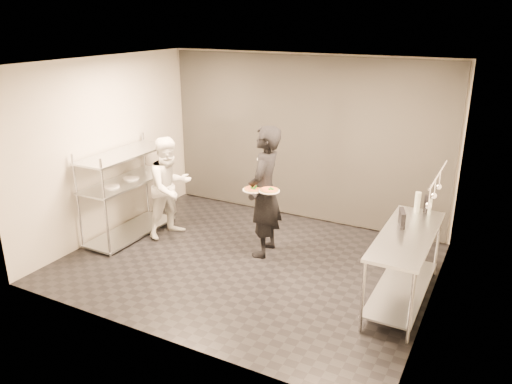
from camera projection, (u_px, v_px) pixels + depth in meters
The scene contains 13 objects.
room_shell at pixel (283, 150), 7.69m from camera, with size 5.00×4.00×2.80m.
pass_rack at pixel (127, 189), 7.86m from camera, with size 0.60×1.60×1.50m.
prep_counter at pixel (405, 256), 6.02m from camera, with size 0.60×1.80×0.92m.
utensil_rail at pixel (436, 187), 5.60m from camera, with size 0.07×1.20×0.31m.
waiter at pixel (265, 192), 7.16m from camera, with size 0.71×0.46×1.93m, color black.
chef at pixel (170, 187), 7.85m from camera, with size 0.78×0.61×1.61m, color white.
pizza_plate_near at pixel (253, 189), 7.02m from camera, with size 0.30×0.30×0.05m.
pizza_plate_far at pixel (269, 190), 6.91m from camera, with size 0.30×0.30×0.05m.
salad_plate at pixel (266, 158), 7.28m from camera, with size 0.27×0.27×0.07m.
pos_monitor at pixel (402, 218), 6.12m from camera, with size 0.05×0.27×0.19m, color black.
bottle_green at pixel (418, 202), 6.51m from camera, with size 0.08×0.08×0.28m, color gray.
bottle_clear at pixel (429, 206), 6.51m from camera, with size 0.06×0.06×0.19m, color gray.
bottle_dark at pixel (427, 204), 6.52m from camera, with size 0.07×0.07×0.24m, color black.
Camera 1 is at (3.10, -5.62, 3.37)m, focal length 35.00 mm.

